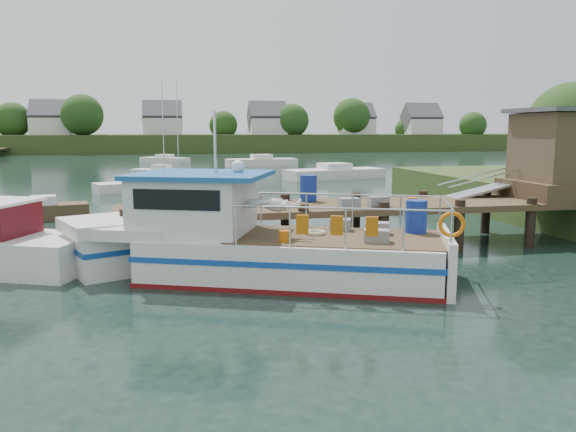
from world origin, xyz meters
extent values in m
plane|color=black|center=(0.00, 0.00, 0.00)|extent=(160.00, 160.00, 0.00)
cylinder|color=#332114|center=(14.00, 6.00, 1.52)|extent=(0.50, 0.50, 3.05)
sphere|color=#254518|center=(14.00, 6.00, 3.96)|extent=(3.90, 3.90, 3.90)
cube|color=#32461D|center=(0.00, 84.00, 1.40)|extent=(140.00, 24.00, 3.00)
cylinder|color=#332114|center=(-28.00, 79.00, 2.10)|extent=(0.60, 0.60, 4.20)
sphere|color=#254518|center=(-28.00, 79.00, 5.21)|extent=(5.54, 5.54, 5.54)
cylinder|color=#332114|center=(-17.00, 75.00, 2.40)|extent=(0.60, 0.60, 4.80)
sphere|color=#254518|center=(-17.00, 75.00, 5.95)|extent=(6.34, 6.34, 6.34)
cylinder|color=#332114|center=(-6.00, 77.00, 1.50)|extent=(0.60, 0.60, 3.00)
sphere|color=#254518|center=(-6.00, 77.00, 3.72)|extent=(3.96, 3.96, 3.96)
cylinder|color=#332114|center=(5.00, 79.00, 1.80)|extent=(0.60, 0.60, 3.60)
sphere|color=#254518|center=(5.00, 79.00, 4.46)|extent=(4.75, 4.75, 4.75)
cylinder|color=#332114|center=(16.00, 75.00, 2.10)|extent=(0.60, 0.60, 4.20)
sphere|color=#254518|center=(16.00, 75.00, 5.21)|extent=(5.54, 5.54, 5.54)
cylinder|color=#332114|center=(27.00, 77.00, 2.40)|extent=(0.60, 0.60, 4.80)
sphere|color=#254518|center=(27.00, 77.00, 5.95)|extent=(6.34, 6.34, 6.34)
cylinder|color=#332114|center=(38.00, 79.00, 1.50)|extent=(0.60, 0.60, 3.00)
sphere|color=#254518|center=(38.00, 79.00, 3.72)|extent=(3.96, 3.96, 3.96)
cylinder|color=#332114|center=(49.00, 75.00, 1.80)|extent=(0.60, 0.60, 3.60)
sphere|color=#254518|center=(49.00, 75.00, 4.46)|extent=(4.75, 4.75, 4.75)
cube|color=silver|center=(-22.00, 78.00, 4.00)|extent=(6.00, 5.00, 3.00)
cube|color=#47474C|center=(-22.00, 78.00, 5.90)|extent=(6.20, 5.09, 5.09)
cube|color=silver|center=(-5.00, 77.00, 4.00)|extent=(6.00, 5.00, 3.00)
cube|color=#47474C|center=(-5.00, 77.00, 5.90)|extent=(6.20, 5.09, 5.09)
cube|color=silver|center=(12.00, 76.00, 4.00)|extent=(6.00, 5.00, 3.00)
cube|color=#47474C|center=(12.00, 76.00, 5.90)|extent=(6.20, 5.09, 5.09)
cube|color=silver|center=(28.00, 78.00, 4.00)|extent=(6.00, 5.00, 3.00)
cube|color=#47474C|center=(28.00, 78.00, 5.90)|extent=(6.20, 5.09, 5.09)
cube|color=silver|center=(40.00, 77.00, 4.00)|extent=(6.00, 5.00, 3.00)
cube|color=#47474C|center=(40.00, 77.00, 5.90)|extent=(6.20, 5.09, 5.09)
cube|color=#493622|center=(2.00, 0.00, 1.30)|extent=(16.00, 3.00, 0.20)
cylinder|color=black|center=(-5.50, -1.30, 0.65)|extent=(0.32, 0.32, 1.90)
cylinder|color=black|center=(-5.50, 1.30, 0.65)|extent=(0.32, 0.32, 1.90)
cylinder|color=black|center=(-3.00, -1.30, 0.65)|extent=(0.32, 0.32, 1.90)
cylinder|color=black|center=(-3.00, 1.30, 0.65)|extent=(0.32, 0.32, 1.90)
cylinder|color=black|center=(-0.50, -1.30, 0.65)|extent=(0.32, 0.32, 1.90)
cylinder|color=black|center=(-0.50, 1.30, 0.65)|extent=(0.32, 0.32, 1.90)
cylinder|color=black|center=(2.00, -1.30, 0.65)|extent=(0.32, 0.32, 1.90)
cylinder|color=black|center=(2.00, 1.30, 0.65)|extent=(0.32, 0.32, 1.90)
cylinder|color=black|center=(4.50, -1.30, 0.65)|extent=(0.32, 0.32, 1.90)
cylinder|color=black|center=(4.50, 1.30, 0.65)|extent=(0.32, 0.32, 1.90)
cylinder|color=black|center=(7.00, -1.30, 0.65)|extent=(0.32, 0.32, 1.90)
cylinder|color=black|center=(7.00, 1.30, 0.65)|extent=(0.32, 0.32, 1.90)
cylinder|color=black|center=(9.50, 1.30, 0.65)|extent=(0.32, 0.32, 1.90)
cube|color=#493622|center=(9.00, 0.00, 1.70)|extent=(3.20, 3.00, 0.60)
cube|color=#4C3B2A|center=(9.00, 0.00, 3.10)|extent=(2.60, 2.60, 2.40)
cube|color=#47474C|center=(9.00, 0.00, 4.40)|extent=(3.00, 3.00, 0.15)
cube|color=#A5A8AD|center=(6.70, 0.90, 1.65)|extent=(3.34, 0.90, 0.79)
cylinder|color=silver|center=(6.70, 0.50, 2.15)|extent=(3.34, 0.05, 0.76)
cylinder|color=silver|center=(6.70, 1.30, 2.15)|extent=(3.34, 0.05, 0.76)
cube|color=slate|center=(1.00, -1.00, 1.56)|extent=(0.60, 0.40, 0.30)
cube|color=slate|center=(2.00, -0.80, 1.56)|extent=(0.60, 0.40, 0.30)
cylinder|color=#C5600B|center=(3.00, -1.10, 1.55)|extent=(0.30, 0.30, 0.28)
cylinder|color=navy|center=(0.20, 0.90, 1.84)|extent=(0.56, 0.56, 0.85)
cube|color=silver|center=(-1.35, -3.53, 0.56)|extent=(7.81, 5.40, 1.11)
cube|color=silver|center=(-5.84, -1.73, 0.56)|extent=(2.70, 2.70, 1.11)
cube|color=silver|center=(-5.84, -1.73, 1.26)|extent=(2.99, 2.91, 0.34)
cube|color=silver|center=(-4.94, -2.09, 1.23)|extent=(2.82, 3.28, 0.29)
cube|color=#14429E|center=(-1.35, -3.53, 0.70)|extent=(7.92, 5.47, 0.14)
cube|color=#14429E|center=(-5.84, -1.73, 0.70)|extent=(2.74, 2.74, 0.14)
cube|color=#630E10|center=(-1.35, -3.53, 0.05)|extent=(7.91, 5.45, 0.14)
cube|color=#493622|center=(-0.28, -3.96, 1.12)|extent=(5.82, 4.37, 0.04)
cube|color=silver|center=(2.15, -4.94, 0.65)|extent=(1.26, 2.76, 1.31)
cube|color=silver|center=(-3.69, -2.59, 1.84)|extent=(3.45, 3.34, 1.45)
cube|color=black|center=(-4.16, -3.77, 2.13)|extent=(1.99, 0.83, 0.48)
cube|color=black|center=(-3.21, -1.42, 2.13)|extent=(1.99, 0.83, 0.48)
cube|color=black|center=(-4.95, -2.08, 2.13)|extent=(0.68, 1.63, 0.48)
cube|color=#19569F|center=(-3.51, -2.66, 2.61)|extent=(4.10, 3.83, 0.12)
cylinder|color=silver|center=(-3.15, -2.81, 3.43)|extent=(0.10, 0.10, 1.55)
cylinder|color=silver|center=(-4.40, -2.83, 3.82)|extent=(0.03, 0.03, 2.32)
cylinder|color=silver|center=(-4.04, -1.93, 3.82)|extent=(0.03, 0.03, 2.32)
sphere|color=silver|center=(-2.55, -2.63, 2.80)|extent=(0.45, 0.45, 0.35)
cylinder|color=silver|center=(-0.64, -5.26, 2.03)|extent=(4.50, 1.84, 0.04)
cylinder|color=silver|center=(0.36, -2.78, 2.03)|extent=(4.50, 1.84, 0.04)
cylinder|color=silver|center=(2.13, -4.93, 2.03)|extent=(1.03, 2.48, 0.04)
cylinder|color=silver|center=(-2.84, -4.37, 1.57)|extent=(0.06, 0.06, 0.92)
cylinder|color=silver|center=(-1.84, -1.90, 1.57)|extent=(0.06, 0.06, 0.92)
cylinder|color=silver|center=(-1.67, -4.84, 1.57)|extent=(0.06, 0.06, 0.92)
cylinder|color=silver|center=(-0.68, -2.36, 1.57)|extent=(0.06, 0.06, 0.92)
cylinder|color=silver|center=(-0.50, -5.31, 1.57)|extent=(0.06, 0.06, 0.92)
cylinder|color=silver|center=(0.49, -2.83, 1.57)|extent=(0.06, 0.06, 0.92)
cylinder|color=silver|center=(0.66, -5.78, 1.57)|extent=(0.06, 0.06, 0.92)
cylinder|color=silver|center=(1.66, -3.30, 1.57)|extent=(0.06, 0.06, 0.92)
cylinder|color=silver|center=(1.60, -6.16, 1.57)|extent=(0.06, 0.06, 0.92)
cylinder|color=silver|center=(2.60, -3.68, 1.57)|extent=(0.06, 0.06, 0.92)
cube|color=slate|center=(0.40, -4.86, 1.29)|extent=(0.68, 0.58, 0.31)
cube|color=slate|center=(0.80, -3.87, 1.29)|extent=(0.68, 0.58, 0.31)
cube|color=slate|center=(0.05, -3.16, 1.29)|extent=(0.63, 0.54, 0.31)
cylinder|color=navy|center=(1.84, -3.88, 1.55)|extent=(0.70, 0.70, 0.85)
cylinder|color=#C5600B|center=(-1.68, -4.34, 1.27)|extent=(0.38, 0.38, 0.29)
torus|color=#BFB28C|center=(-0.74, -3.57, 1.18)|extent=(0.70, 0.70, 0.12)
torus|color=#C5600B|center=(1.88, -5.66, 1.64)|extent=(0.59, 0.31, 0.60)
cube|color=#C5600B|center=(-1.41, -4.97, 1.64)|extent=(0.29, 0.19, 0.44)
cube|color=#C5600B|center=(-0.69, -5.26, 1.64)|extent=(0.29, 0.19, 0.44)
cube|color=#C5600B|center=(0.03, -5.54, 1.64)|extent=(0.29, 0.19, 0.44)
imported|color=silver|center=(-2.00, -3.58, 1.96)|extent=(0.61, 0.73, 1.70)
cube|color=#493622|center=(-9.47, 7.86, 0.32)|extent=(3.66, 1.95, 0.64)
cube|color=silver|center=(-9.47, 7.86, 0.81)|extent=(1.14, 1.04, 0.41)
cube|color=silver|center=(5.07, 40.08, 0.39)|extent=(7.36, 3.08, 0.77)
cube|color=silver|center=(5.07, 40.08, 0.97)|extent=(2.15, 1.89, 0.50)
cube|color=silver|center=(-6.15, 18.24, 0.30)|extent=(5.42, 3.48, 0.60)
cube|color=silver|center=(-6.15, 18.24, 0.75)|extent=(1.79, 1.67, 0.39)
cube|color=silver|center=(-4.86, 28.37, 0.32)|extent=(4.83, 3.35, 0.64)
cube|color=silver|center=(-4.86, 28.37, 0.81)|extent=(1.63, 1.54, 0.41)
cube|color=silver|center=(8.10, 24.16, 0.38)|extent=(8.04, 4.24, 0.77)
cube|color=silver|center=(8.10, 24.16, 0.96)|extent=(2.50, 2.27, 0.49)
cube|color=silver|center=(-4.68, 47.90, 0.31)|extent=(5.67, 5.21, 0.62)
cube|color=silver|center=(-4.68, 47.90, 0.78)|extent=(2.13, 2.10, 0.40)
camera|label=1|loc=(-4.31, -17.03, 3.76)|focal=35.00mm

